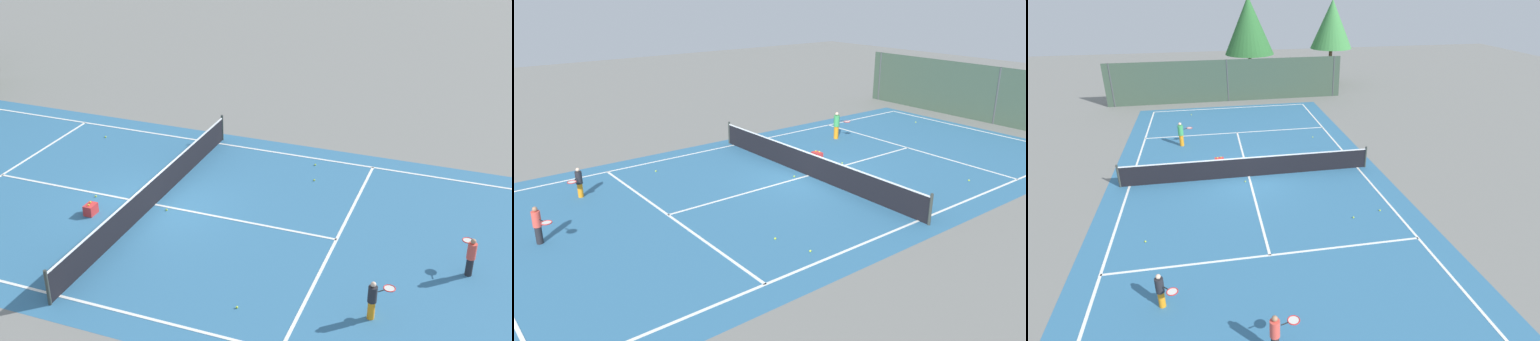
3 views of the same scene
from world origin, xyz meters
The scene contains 17 objects.
ground_plane centered at (0.00, 0.00, 0.00)m, with size 80.00×80.00×0.00m, color slate.
court_surface centered at (0.00, 0.00, 0.00)m, with size 13.00×25.00×0.01m.
tennis_net centered at (0.00, 0.00, 0.51)m, with size 11.90×0.10×1.10m.
perimeter_fence centered at (0.00, 14.00, 1.60)m, with size 18.00×0.12×3.20m.
tree_0 centered at (2.39, 19.51, 5.09)m, with size 4.33×4.33×7.51m.
tree_1 centered at (9.48, 18.21, 5.20)m, with size 3.65×3.65×7.25m.
player_0 centered at (-3.27, 4.81, 0.72)m, with size 0.86×0.60×1.38m.
player_1 centered at (-3.41, -8.22, 0.60)m, with size 0.73×0.72×1.14m.
player_2 centered at (-0.49, -10.41, 0.63)m, with size 0.84×0.49×1.21m.
ball_crate centered at (-1.32, 1.68, 0.18)m, with size 0.45×0.32×0.43m.
tennis_ball_0 centered at (-4.28, -4.77, 0.03)m, with size 0.07×0.07×0.07m, color #CCE533.
tennis_ball_1 centered at (-0.23, -0.57, 0.03)m, with size 0.07×0.07×0.07m, color #CCE533.
tennis_ball_2 centered at (4.90, -4.29, 0.03)m, with size 0.07×0.07×0.07m, color #CCE533.
tennis_ball_3 centered at (4.40, 4.67, 0.03)m, with size 0.07×0.07×0.07m, color #CCE533.
tennis_ball_4 centered at (-2.84, 10.73, 0.03)m, with size 0.07×0.07×0.07m, color #CCE533.
tennis_ball_5 centered at (3.65, -4.62, 0.03)m, with size 0.07×0.07×0.07m, color #CCE533.
tennis_ball_6 centered at (-0.24, 2.19, 0.03)m, with size 0.07×0.07×0.07m, color #CCE533.
Camera 3 is at (-1.71, -17.81, 8.53)m, focal length 28.74 mm.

